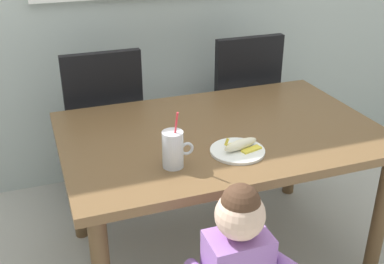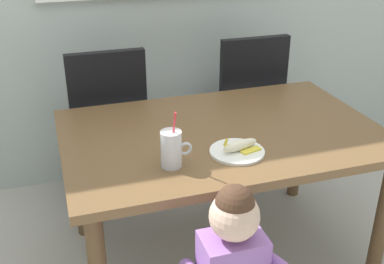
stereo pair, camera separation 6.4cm
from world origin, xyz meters
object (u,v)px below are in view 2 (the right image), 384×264
Objects in this scene: dining_chair_left at (107,117)px; dining_chair_right at (245,99)px; dining_table at (222,147)px; snack_plate at (237,152)px; peeled_banana at (241,145)px; milk_cup at (172,151)px; toddler_standing at (232,264)px.

dining_chair_right is (0.87, 0.02, 0.00)m from dining_chair_left.
dining_chair_right is at bearing 59.06° from dining_table.
snack_plate is 1.31× the size of peeled_banana.
dining_chair_left and dining_chair_right have the same top height.
milk_cup is (0.13, -0.95, 0.24)m from dining_chair_left.
toddler_standing is 4.77× the size of peeled_banana.
dining_table is 1.51× the size of dining_chair_left.
toddler_standing reaches higher than dining_table.
dining_chair_left is at bearing 97.54° from milk_cup.
dining_chair_left is 5.47× the size of peeled_banana.
dining_chair_left and milk_cup have the same top height.
dining_table is at bearing 88.40° from peeled_banana.
peeled_banana is (0.43, -0.92, 0.20)m from dining_chair_left.
dining_chair_right is at bearing 52.53° from milk_cup.
snack_plate is at bearing -95.64° from dining_table.
dining_chair_left is at bearing 99.45° from toddler_standing.
snack_plate is (-0.02, -0.22, 0.09)m from dining_table.
dining_chair_right is 5.47× the size of peeled_banana.
dining_chair_right is 1.15× the size of toddler_standing.
dining_chair_left is 1.00× the size of dining_chair_right.
snack_plate is (0.41, -0.92, 0.18)m from dining_chair_left.
snack_plate is at bearing 66.29° from toddler_standing.
dining_chair_right is at bearing 64.31° from snack_plate.
milk_cup is 1.08× the size of snack_plate.
dining_table is at bearing 72.16° from toddler_standing.
toddler_standing is at bearing 99.45° from dining_chair_left.
peeled_banana reaches higher than dining_table.
dining_table is 0.24m from snack_plate.
snack_plate is (-0.46, -0.95, 0.18)m from dining_chair_right.
peeled_banana is (-0.01, -0.22, 0.12)m from dining_table.
snack_plate is (0.29, 0.02, -0.06)m from milk_cup.
dining_chair_right is at bearing 64.92° from toddler_standing.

